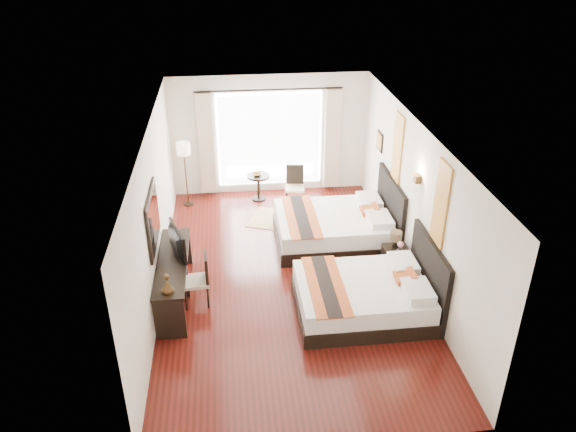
{
  "coord_description": "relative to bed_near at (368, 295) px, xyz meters",
  "views": [
    {
      "loc": [
        -0.95,
        -8.49,
        5.81
      ],
      "look_at": [
        0.04,
        0.27,
        1.12
      ],
      "focal_mm": 35.0,
      "sensor_mm": 36.0,
      "label": 1
    }
  ],
  "objects": [
    {
      "name": "drape_left",
      "position": [
        -2.65,
        4.78,
        0.96
      ],
      "size": [
        0.35,
        0.14,
        2.35
      ],
      "primitive_type": "cube",
      "color": "#C6B199",
      "rests_on": "floor"
    },
    {
      "name": "vase",
      "position": [
        0.79,
        0.91,
        0.24
      ],
      "size": [
        0.16,
        0.16,
        0.12
      ],
      "primitive_type": "imported",
      "rotation": [
        0.0,
        0.0,
        -0.4
      ],
      "color": "black",
      "rests_on": "nightstand"
    },
    {
      "name": "wall_desk",
      "position": [
        -3.44,
        1.15,
        1.08
      ],
      "size": [
        0.01,
        7.5,
        2.8
      ],
      "primitive_type": "cube",
      "color": "silver",
      "rests_on": "floor"
    },
    {
      "name": "wall_entry",
      "position": [
        -1.2,
        -2.6,
        1.08
      ],
      "size": [
        4.5,
        0.01,
        2.8
      ],
      "primitive_type": "cube",
      "color": "silver",
      "rests_on": "floor"
    },
    {
      "name": "mirror_frame",
      "position": [
        -3.42,
        0.75,
        1.23
      ],
      "size": [
        0.04,
        1.25,
        0.95
      ],
      "primitive_type": "cube",
      "color": "black",
      "rests_on": "wall_desk"
    },
    {
      "name": "fruit_bowl",
      "position": [
        -1.53,
        4.41,
        0.31
      ],
      "size": [
        0.23,
        0.23,
        0.05
      ],
      "primitive_type": "imported",
      "rotation": [
        0.0,
        0.0,
        0.22
      ],
      "color": "#4B2D1A",
      "rests_on": "side_table"
    },
    {
      "name": "jute_rug",
      "position": [
        -1.07,
        3.32,
        -0.32
      ],
      "size": [
        1.65,
        1.39,
        0.01
      ],
      "primitive_type": "cube",
      "rotation": [
        0.0,
        0.0,
        -0.37
      ],
      "color": "tan",
      "rests_on": "floor"
    },
    {
      "name": "art_panel_far",
      "position": [
        1.03,
        2.33,
        1.63
      ],
      "size": [
        0.03,
        0.5,
        1.35
      ],
      "primitive_type": "cube",
      "color": "#963815",
      "rests_on": "wall_headboard"
    },
    {
      "name": "sheer_curtain",
      "position": [
        -1.2,
        4.82,
        0.98
      ],
      "size": [
        2.3,
        0.02,
        2.1
      ],
      "primitive_type": "cube",
      "color": "white",
      "rests_on": "wall_window"
    },
    {
      "name": "bed_near",
      "position": [
        0.0,
        0.0,
        0.0
      ],
      "size": [
        2.22,
        1.73,
        1.25
      ],
      "color": "black",
      "rests_on": "floor"
    },
    {
      "name": "drape_right",
      "position": [
        0.25,
        4.78,
        0.96
      ],
      "size": [
        0.35,
        0.14,
        2.35
      ],
      "primitive_type": "cube",
      "color": "#C6B199",
      "rests_on": "floor"
    },
    {
      "name": "window_chair",
      "position": [
        -0.71,
        4.06,
        -0.04
      ],
      "size": [
        0.48,
        0.48,
        0.92
      ],
      "rotation": [
        0.0,
        0.0,
        -1.71
      ],
      "color": "beige",
      "rests_on": "floor"
    },
    {
      "name": "ceiling",
      "position": [
        -1.2,
        1.15,
        2.47
      ],
      "size": [
        4.5,
        7.5,
        0.02
      ],
      "primitive_type": "cube",
      "color": "white",
      "rests_on": "wall_headboard"
    },
    {
      "name": "window_glass",
      "position": [
        -1.2,
        4.88,
        0.98
      ],
      "size": [
        2.4,
        0.02,
        2.2
      ],
      "primitive_type": "cube",
      "color": "white",
      "rests_on": "wall_window"
    },
    {
      "name": "mirror_glass",
      "position": [
        -3.39,
        0.75,
        1.23
      ],
      "size": [
        0.01,
        1.12,
        0.82
      ],
      "primitive_type": "cube",
      "color": "white",
      "rests_on": "mirror_frame"
    },
    {
      "name": "console_desk",
      "position": [
        -3.19,
        0.75,
        0.05
      ],
      "size": [
        0.5,
        2.2,
        0.76
      ],
      "primitive_type": "cube",
      "color": "black",
      "rests_on": "floor"
    },
    {
      "name": "wall_window",
      "position": [
        -1.2,
        4.89,
        1.08
      ],
      "size": [
        4.5,
        0.01,
        2.8
      ],
      "primitive_type": "cube",
      "color": "silver",
      "rests_on": "floor"
    },
    {
      "name": "table_lamp",
      "position": [
        0.76,
        1.11,
        0.41
      ],
      "size": [
        0.22,
        0.22,
        0.35
      ],
      "color": "black",
      "rests_on": "nightstand"
    },
    {
      "name": "bed_far",
      "position": [
        -0.05,
        2.33,
        0.02
      ],
      "size": [
        2.33,
        1.82,
        1.32
      ],
      "color": "black",
      "rests_on": "floor"
    },
    {
      "name": "wall_sconce",
      "position": [
        0.99,
        1.02,
        1.6
      ],
      "size": [
        0.1,
        0.14,
        0.14
      ],
      "primitive_type": "cube",
      "color": "#463219",
      "rests_on": "wall_headboard"
    },
    {
      "name": "wall_headboard",
      "position": [
        1.05,
        1.15,
        1.08
      ],
      "size": [
        0.01,
        7.5,
        2.8
      ],
      "primitive_type": "cube",
      "color": "silver",
      "rests_on": "floor"
    },
    {
      "name": "floor",
      "position": [
        -1.2,
        1.15,
        -0.33
      ],
      "size": [
        4.5,
        7.5,
        0.01
      ],
      "primitive_type": "cube",
      "color": "#38100A",
      "rests_on": "ground"
    },
    {
      "name": "television",
      "position": [
        -3.17,
        0.94,
        0.68
      ],
      "size": [
        0.38,
        0.85,
        0.49
      ],
      "primitive_type": "imported",
      "rotation": [
        0.0,
        0.0,
        1.9
      ],
      "color": "black",
      "rests_on": "console_desk"
    },
    {
      "name": "desk_chair",
      "position": [
        -2.8,
        0.56,
        -0.04
      ],
      "size": [
        0.46,
        0.46,
        0.93
      ],
      "rotation": [
        0.0,
        0.0,
        3.21
      ],
      "color": "beige",
      "rests_on": "floor"
    },
    {
      "name": "side_table",
      "position": [
        -1.51,
        4.43,
        -0.02
      ],
      "size": [
        0.53,
        0.53,
        0.61
      ],
      "primitive_type": "cylinder",
      "color": "black",
      "rests_on": "floor"
    },
    {
      "name": "art_panel_near",
      "position": [
        1.03,
        0.0,
        1.63
      ],
      "size": [
        0.03,
        0.5,
        1.35
      ],
      "primitive_type": "cube",
      "color": "#963815",
      "rests_on": "wall_headboard"
    },
    {
      "name": "nightstand",
      "position": [
        0.78,
        1.02,
        -0.06
      ],
      "size": [
        0.44,
        0.55,
        0.53
      ],
      "primitive_type": "cube",
      "color": "black",
      "rests_on": "floor"
    },
    {
      "name": "floor_lamp",
      "position": [
        -3.13,
        4.34,
        0.94
      ],
      "size": [
        0.3,
        0.3,
        1.5
      ],
      "color": "black",
      "rests_on": "floor"
    },
    {
      "name": "bronze_figurine",
      "position": [
        -3.19,
        -0.16,
        0.58
      ],
      "size": [
        0.25,
        0.25,
        0.29
      ],
      "primitive_type": null,
      "rotation": [
        0.0,
        0.0,
        0.38
      ],
      "color": "#463219",
      "rests_on": "console_desk"
    }
  ]
}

